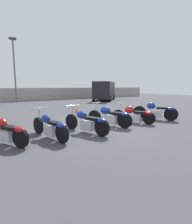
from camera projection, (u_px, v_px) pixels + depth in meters
ground_plane at (94, 127)px, 7.42m from camera, size 60.00×60.00×0.00m
fence_back at (20, 95)px, 20.07m from camera, size 40.00×0.04×1.52m
light_pole_left at (14, 64)px, 18.53m from camera, size 0.70×0.35×6.73m
motorcycle_slot_0 at (5, 131)px, 5.10m from camera, size 1.07×1.75×0.94m
motorcycle_slot_1 at (50, 127)px, 5.71m from camera, size 0.71×2.08×0.96m
motorcycle_slot_2 at (87, 122)px, 6.40m from camera, size 0.87×2.13×0.98m
motorcycle_slot_3 at (110, 116)px, 7.47m from camera, size 0.99×1.99×1.00m
motorcycle_slot_4 at (134, 114)px, 8.14m from camera, size 1.07×1.91×0.94m
motorcycle_slot_5 at (156, 111)px, 8.91m from camera, size 1.19×1.98×1.04m
parked_van at (104, 90)px, 21.15m from camera, size 4.77×4.67×2.25m
traffic_cone_near at (77, 110)px, 11.38m from camera, size 0.28×0.28×0.38m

